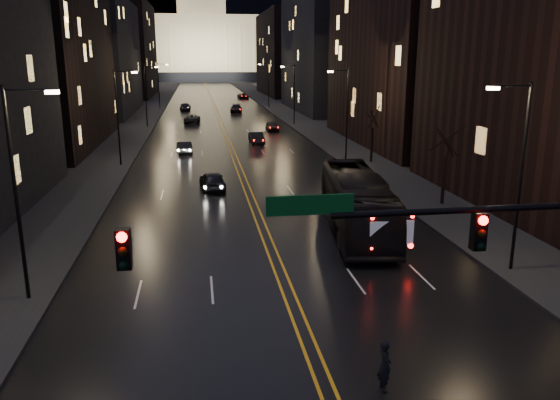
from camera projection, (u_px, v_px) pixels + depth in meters
name	position (u px, v px, depth m)	size (l,w,h in m)	color
road	(211.00, 98.00, 139.51)	(20.00, 320.00, 0.02)	black
sidewalk_left	(155.00, 98.00, 137.47)	(8.00, 320.00, 0.16)	black
sidewalk_right	(265.00, 97.00, 141.51)	(8.00, 320.00, 0.16)	black
center_line	(211.00, 98.00, 139.50)	(0.62, 320.00, 0.01)	orange
building_left_mid	(35.00, 20.00, 60.23)	(12.00, 30.00, 28.00)	black
building_left_far	(97.00, 58.00, 97.59)	(12.00, 34.00, 20.00)	black
building_left_dist	(128.00, 50.00, 143.01)	(12.00, 40.00, 24.00)	black
building_right_mid	(326.00, 41.00, 102.90)	(12.00, 34.00, 26.00)	black
building_right_dist	(286.00, 54.00, 149.33)	(12.00, 40.00, 22.00)	black
capitol	(203.00, 42.00, 249.98)	(90.00, 50.00, 58.50)	black
traffic_signal	(560.00, 245.00, 14.69)	(17.29, 0.45, 7.00)	black
streetlamp_right_near	(518.00, 168.00, 24.98)	(2.13, 0.25, 9.00)	black
streetlamp_left_near	(20.00, 184.00, 21.86)	(2.13, 0.25, 9.00)	black
streetlamp_right_mid	(345.00, 109.00, 53.68)	(2.13, 0.25, 9.00)	black
streetlamp_left_mid	(119.00, 112.00, 50.56)	(2.13, 0.25, 9.00)	black
streetlamp_right_far	(293.00, 91.00, 82.38)	(2.13, 0.25, 9.00)	black
streetlamp_left_far	(147.00, 93.00, 79.26)	(2.13, 0.25, 9.00)	black
streetlamp_right_dist	(268.00, 83.00, 111.08)	(2.13, 0.25, 9.00)	black
streetlamp_left_dist	(160.00, 83.00, 107.96)	(2.13, 0.25, 9.00)	black
tree_right_mid	(447.00, 141.00, 36.92)	(2.40, 2.40, 6.65)	black
tree_right_far	(373.00, 117.00, 52.22)	(2.40, 2.40, 6.65)	black
bus	(356.00, 203.00, 32.06)	(2.93, 12.51, 3.48)	black
oncoming_car_a	(212.00, 181.00, 42.39)	(1.75, 4.36, 1.48)	black
oncoming_car_b	(184.00, 147.00, 58.59)	(1.42, 4.07, 1.34)	black
oncoming_car_c	(192.00, 118.00, 86.09)	(2.34, 5.07, 1.41)	black
oncoming_car_d	(185.00, 107.00, 107.02)	(1.99, 4.90, 1.42)	black
receding_car_a	(256.00, 138.00, 65.02)	(1.50, 4.29, 1.41)	black
receding_car_b	(272.00, 126.00, 76.66)	(1.60, 3.99, 1.36)	black
receding_car_c	(236.00, 109.00, 102.25)	(2.09, 5.15, 1.49)	black
receding_car_d	(243.00, 96.00, 137.48)	(2.27, 4.93, 1.37)	black
pedestrian_a	(385.00, 366.00, 16.70)	(0.62, 0.41, 1.70)	black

